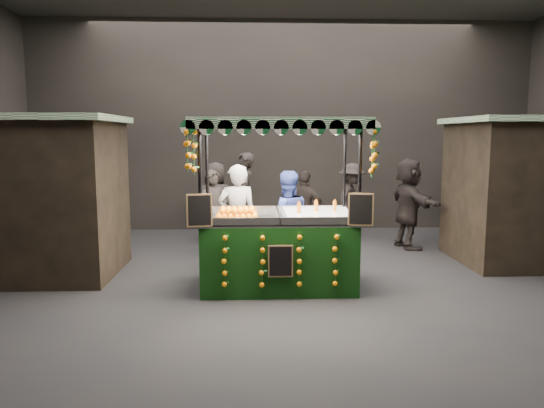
{
  "coord_description": "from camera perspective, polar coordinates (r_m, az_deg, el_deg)",
  "views": [
    {
      "loc": [
        -0.77,
        -7.46,
        2.29
      ],
      "look_at": [
        -0.44,
        0.53,
        1.21
      ],
      "focal_mm": 33.95,
      "sensor_mm": 36.0,
      "label": 1
    }
  ],
  "objects": [
    {
      "name": "vendor_grey",
      "position": [
        8.58,
        -3.91,
        -1.64
      ],
      "size": [
        0.72,
        0.53,
        1.81
      ],
      "rotation": [
        0.0,
        0.0,
        3.3
      ],
      "color": "gray",
      "rests_on": "ground"
    },
    {
      "name": "shopper_6",
      "position": [
        11.17,
        -3.07,
        0.8
      ],
      "size": [
        0.55,
        0.75,
        1.91
      ],
      "rotation": [
        0.0,
        0.0,
        -1.43
      ],
      "color": "#282220",
      "rests_on": "ground"
    },
    {
      "name": "shopper_0",
      "position": [
        9.69,
        -6.48,
        -1.07
      ],
      "size": [
        0.72,
        0.65,
        1.65
      ],
      "rotation": [
        0.0,
        0.0,
        0.53
      ],
      "color": "#2A2422",
      "rests_on": "ground"
    },
    {
      "name": "neighbour_stall_left",
      "position": [
        9.26,
        -25.44,
        0.84
      ],
      "size": [
        3.0,
        2.2,
        2.6
      ],
      "color": "black",
      "rests_on": "ground"
    },
    {
      "name": "market_hall",
      "position": [
        7.58,
        3.62,
        15.94
      ],
      "size": [
        12.1,
        10.1,
        5.05
      ],
      "color": "black",
      "rests_on": "ground"
    },
    {
      "name": "shopper_1",
      "position": [
        11.56,
        20.27,
        -0.26
      ],
      "size": [
        0.91,
        0.8,
        1.59
      ],
      "rotation": [
        0.0,
        0.0,
        -0.3
      ],
      "color": "#2A2522",
      "rests_on": "ground"
    },
    {
      "name": "shopper_2",
      "position": [
        10.27,
        3.67,
        -0.73
      ],
      "size": [
        1.0,
        0.8,
        1.59
      ],
      "rotation": [
        0.0,
        0.0,
        2.62
      ],
      "color": "black",
      "rests_on": "ground"
    },
    {
      "name": "shopper_3",
      "position": [
        11.56,
        8.82,
        0.36
      ],
      "size": [
        1.06,
        1.25,
        1.68
      ],
      "rotation": [
        0.0,
        0.0,
        1.08
      ],
      "color": "#2B2523",
      "rests_on": "ground"
    },
    {
      "name": "shopper_5",
      "position": [
        10.76,
        14.9,
        0.07
      ],
      "size": [
        0.82,
        1.77,
        1.84
      ],
      "rotation": [
        0.0,
        0.0,
        1.74
      ],
      "color": "black",
      "rests_on": "ground"
    },
    {
      "name": "shopper_4",
      "position": [
        10.99,
        -6.26,
        0.15
      ],
      "size": [
        0.96,
        0.75,
        1.73
      ],
      "rotation": [
        0.0,
        0.0,
        3.4
      ],
      "color": "#282220",
      "rests_on": "ground"
    },
    {
      "name": "vendor_blue",
      "position": [
        8.76,
        1.61,
        -1.82
      ],
      "size": [
        0.91,
        0.75,
        1.69
      ],
      "rotation": [
        0.0,
        0.0,
        3.28
      ],
      "color": "navy",
      "rests_on": "ground"
    },
    {
      "name": "ground",
      "position": [
        7.85,
        3.41,
        -9.32
      ],
      "size": [
        12.0,
        12.0,
        0.0
      ],
      "primitive_type": "plane",
      "color": "black",
      "rests_on": "ground"
    },
    {
      "name": "juice_stall",
      "position": [
        7.68,
        0.78,
        -3.64
      ],
      "size": [
        2.61,
        1.54,
        2.53
      ],
      "color": "black",
      "rests_on": "ground"
    },
    {
      "name": "neighbour_stall_right",
      "position": [
        10.4,
        27.46,
        1.38
      ],
      "size": [
        3.0,
        2.2,
        2.6
      ],
      "color": "black",
      "rests_on": "ground"
    }
  ]
}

